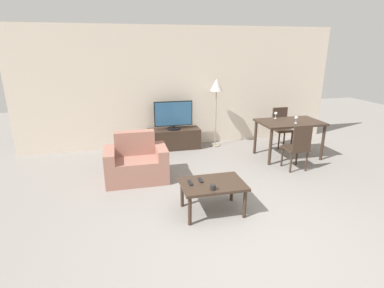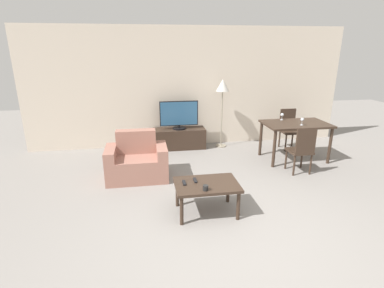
{
  "view_description": "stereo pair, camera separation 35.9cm",
  "coord_description": "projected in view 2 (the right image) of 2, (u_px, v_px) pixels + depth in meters",
  "views": [
    {
      "loc": [
        -1.4,
        -2.79,
        2.25
      ],
      "look_at": [
        -0.26,
        1.99,
        0.65
      ],
      "focal_mm": 28.0,
      "sensor_mm": 36.0,
      "label": 1
    },
    {
      "loc": [
        -1.05,
        -2.86,
        2.25
      ],
      "look_at": [
        -0.26,
        1.99,
        0.65
      ],
      "focal_mm": 28.0,
      "sensor_mm": 36.0,
      "label": 2
    }
  ],
  "objects": [
    {
      "name": "remote_secondary",
      "position": [
        195.0,
        180.0,
        4.2
      ],
      "size": [
        0.04,
        0.15,
        0.02
      ],
      "color": "black",
      "rests_on": "coffee_table"
    },
    {
      "name": "dining_table",
      "position": [
        296.0,
        128.0,
        6.09
      ],
      "size": [
        1.3,
        0.81,
        0.78
      ],
      "color": "#38281E",
      "rests_on": "ground_plane"
    },
    {
      "name": "wine_glass_left",
      "position": [
        282.0,
        115.0,
        6.28
      ],
      "size": [
        0.07,
        0.07,
        0.15
      ],
      "color": "silver",
      "rests_on": "dining_table"
    },
    {
      "name": "dining_chair_far",
      "position": [
        289.0,
        127.0,
        6.85
      ],
      "size": [
        0.4,
        0.4,
        0.9
      ],
      "color": "#38281E",
      "rests_on": "ground_plane"
    },
    {
      "name": "armchair",
      "position": [
        137.0,
        162.0,
        5.3
      ],
      "size": [
        1.06,
        0.67,
        0.84
      ],
      "color": "#9E6B5B",
      "rests_on": "ground_plane"
    },
    {
      "name": "coffee_table",
      "position": [
        207.0,
        187.0,
        4.15
      ],
      "size": [
        0.88,
        0.61,
        0.45
      ],
      "color": "#38281E",
      "rests_on": "ground_plane"
    },
    {
      "name": "wine_glass_center",
      "position": [
        302.0,
        120.0,
        5.86
      ],
      "size": [
        0.07,
        0.07,
        0.15
      ],
      "color": "silver",
      "rests_on": "dining_table"
    },
    {
      "name": "cup_white_near",
      "position": [
        206.0,
        188.0,
        3.92
      ],
      "size": [
        0.07,
        0.07,
        0.07
      ],
      "color": "black",
      "rests_on": "coffee_table"
    },
    {
      "name": "dining_chair_near",
      "position": [
        302.0,
        148.0,
        5.44
      ],
      "size": [
        0.4,
        0.4,
        0.9
      ],
      "color": "#38281E",
      "rests_on": "ground_plane"
    },
    {
      "name": "ground_plane",
      "position": [
        241.0,
        246.0,
        3.54
      ],
      "size": [
        18.0,
        18.0,
        0.0
      ],
      "primitive_type": "plane",
      "color": "gray"
    },
    {
      "name": "wall_back",
      "position": [
        189.0,
        88.0,
        6.88
      ],
      "size": [
        7.35,
        0.06,
        2.7
      ],
      "color": "beige",
      "rests_on": "ground_plane"
    },
    {
      "name": "remote_primary",
      "position": [
        184.0,
        183.0,
        4.13
      ],
      "size": [
        0.04,
        0.15,
        0.02
      ],
      "color": "black",
      "rests_on": "coffee_table"
    },
    {
      "name": "tv",
      "position": [
        179.0,
        115.0,
        6.74
      ],
      "size": [
        0.87,
        0.3,
        0.64
      ],
      "color": "black",
      "rests_on": "tv_stand"
    },
    {
      "name": "floor_lamp",
      "position": [
        223.0,
        90.0,
        6.69
      ],
      "size": [
        0.3,
        0.3,
        1.57
      ],
      "color": "gray",
      "rests_on": "ground_plane"
    },
    {
      "name": "tv_stand",
      "position": [
        179.0,
        138.0,
        6.91
      ],
      "size": [
        1.18,
        0.44,
        0.46
      ],
      "color": "#38281E",
      "rests_on": "ground_plane"
    }
  ]
}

